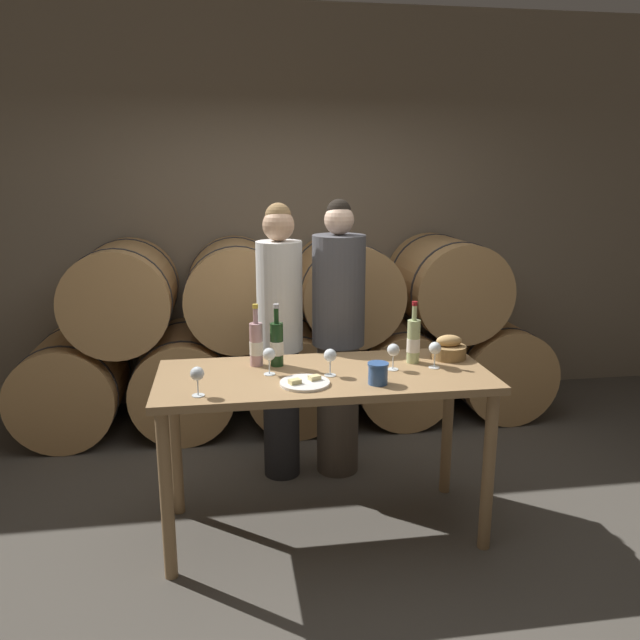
{
  "coord_description": "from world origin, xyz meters",
  "views": [
    {
      "loc": [
        -0.49,
        -3.05,
        1.94
      ],
      "look_at": [
        0.0,
        0.14,
        1.16
      ],
      "focal_mm": 35.0,
      "sensor_mm": 36.0,
      "label": 1
    }
  ],
  "objects_px": {
    "wine_bottle_red": "(277,344)",
    "bread_basket": "(449,349)",
    "person_right": "(338,338)",
    "wine_glass_right": "(393,351)",
    "wine_bottle_white": "(413,341)",
    "wine_glass_left": "(269,355)",
    "person_left": "(280,338)",
    "wine_glass_far_left": "(197,375)",
    "wine_bottle_rose": "(256,344)",
    "cheese_plate": "(305,383)",
    "tasting_table": "(324,395)",
    "wine_glass_center": "(330,356)",
    "wine_glass_far_right": "(435,349)",
    "blue_crock": "(378,372)"
  },
  "relations": [
    {
      "from": "wine_bottle_white",
      "to": "wine_bottle_rose",
      "type": "height_order",
      "value": "wine_bottle_white"
    },
    {
      "from": "cheese_plate",
      "to": "tasting_table",
      "type": "bearing_deg",
      "value": 52.16
    },
    {
      "from": "wine_bottle_rose",
      "to": "bread_basket",
      "type": "xyz_separation_m",
      "value": [
        1.07,
        -0.03,
        -0.07
      ]
    },
    {
      "from": "wine_glass_center",
      "to": "blue_crock",
      "type": "bearing_deg",
      "value": -37.01
    },
    {
      "from": "wine_bottle_red",
      "to": "bread_basket",
      "type": "height_order",
      "value": "wine_bottle_red"
    },
    {
      "from": "wine_bottle_red",
      "to": "person_right",
      "type": "bearing_deg",
      "value": 50.19
    },
    {
      "from": "wine_bottle_red",
      "to": "wine_glass_far_left",
      "type": "xyz_separation_m",
      "value": [
        -0.41,
        -0.41,
        -0.02
      ]
    },
    {
      "from": "bread_basket",
      "to": "wine_glass_left",
      "type": "xyz_separation_m",
      "value": [
        -1.01,
        -0.13,
        0.05
      ]
    },
    {
      "from": "wine_bottle_red",
      "to": "wine_glass_far_right",
      "type": "distance_m",
      "value": 0.84
    },
    {
      "from": "tasting_table",
      "to": "person_left",
      "type": "bearing_deg",
      "value": 103.76
    },
    {
      "from": "wine_bottle_red",
      "to": "wine_glass_center",
      "type": "relative_size",
      "value": 2.39
    },
    {
      "from": "wine_bottle_rose",
      "to": "wine_glass_far_right",
      "type": "height_order",
      "value": "wine_bottle_rose"
    },
    {
      "from": "person_left",
      "to": "wine_glass_far_left",
      "type": "height_order",
      "value": "person_left"
    },
    {
      "from": "wine_bottle_rose",
      "to": "wine_glass_far_left",
      "type": "distance_m",
      "value": 0.52
    },
    {
      "from": "cheese_plate",
      "to": "wine_glass_right",
      "type": "distance_m",
      "value": 0.52
    },
    {
      "from": "bread_basket",
      "to": "wine_glass_left",
      "type": "relative_size",
      "value": 1.37
    },
    {
      "from": "wine_bottle_rose",
      "to": "wine_glass_far_left",
      "type": "xyz_separation_m",
      "value": [
        -0.3,
        -0.43,
        -0.02
      ]
    },
    {
      "from": "tasting_table",
      "to": "wine_glass_right",
      "type": "height_order",
      "value": "wine_glass_right"
    },
    {
      "from": "wine_glass_far_right",
      "to": "wine_bottle_rose",
      "type": "bearing_deg",
      "value": 168.73
    },
    {
      "from": "person_right",
      "to": "tasting_table",
      "type": "bearing_deg",
      "value": -106.28
    },
    {
      "from": "wine_bottle_white",
      "to": "wine_glass_left",
      "type": "relative_size",
      "value": 2.4
    },
    {
      "from": "wine_bottle_red",
      "to": "wine_bottle_rose",
      "type": "distance_m",
      "value": 0.11
    },
    {
      "from": "wine_bottle_red",
      "to": "wine_glass_far_left",
      "type": "height_order",
      "value": "wine_bottle_red"
    },
    {
      "from": "wine_bottle_white",
      "to": "wine_glass_left",
      "type": "distance_m",
      "value": 0.8
    },
    {
      "from": "person_right",
      "to": "cheese_plate",
      "type": "height_order",
      "value": "person_right"
    },
    {
      "from": "wine_bottle_white",
      "to": "blue_crock",
      "type": "xyz_separation_m",
      "value": [
        -0.27,
        -0.31,
        -0.06
      ]
    },
    {
      "from": "wine_bottle_red",
      "to": "wine_bottle_white",
      "type": "xyz_separation_m",
      "value": [
        0.74,
        -0.06,
        0.0
      ]
    },
    {
      "from": "wine_bottle_red",
      "to": "wine_glass_far_right",
      "type": "bearing_deg",
      "value": -11.34
    },
    {
      "from": "wine_bottle_white",
      "to": "person_left",
      "type": "bearing_deg",
      "value": 139.66
    },
    {
      "from": "tasting_table",
      "to": "wine_glass_far_right",
      "type": "height_order",
      "value": "wine_glass_far_right"
    },
    {
      "from": "tasting_table",
      "to": "wine_bottle_white",
      "type": "distance_m",
      "value": 0.58
    },
    {
      "from": "cheese_plate",
      "to": "wine_bottle_rose",
      "type": "bearing_deg",
      "value": 122.25
    },
    {
      "from": "person_right",
      "to": "wine_glass_right",
      "type": "height_order",
      "value": "person_right"
    },
    {
      "from": "cheese_plate",
      "to": "wine_glass_far_right",
      "type": "relative_size",
      "value": 1.74
    },
    {
      "from": "blue_crock",
      "to": "wine_glass_right",
      "type": "distance_m",
      "value": 0.25
    },
    {
      "from": "tasting_table",
      "to": "wine_bottle_red",
      "type": "xyz_separation_m",
      "value": [
        -0.23,
        0.17,
        0.24
      ]
    },
    {
      "from": "person_right",
      "to": "blue_crock",
      "type": "height_order",
      "value": "person_right"
    },
    {
      "from": "bread_basket",
      "to": "cheese_plate",
      "type": "bearing_deg",
      "value": -159.95
    },
    {
      "from": "wine_glass_far_left",
      "to": "wine_glass_center",
      "type": "bearing_deg",
      "value": 16.53
    },
    {
      "from": "wine_bottle_white",
      "to": "blue_crock",
      "type": "relative_size",
      "value": 3.17
    },
    {
      "from": "wine_bottle_white",
      "to": "cheese_plate",
      "type": "height_order",
      "value": "wine_bottle_white"
    },
    {
      "from": "wine_bottle_white",
      "to": "wine_glass_far_right",
      "type": "distance_m",
      "value": 0.14
    },
    {
      "from": "wine_bottle_white",
      "to": "wine_glass_right",
      "type": "bearing_deg",
      "value": -142.87
    },
    {
      "from": "wine_bottle_red",
      "to": "wine_bottle_white",
      "type": "relative_size",
      "value": 0.99
    },
    {
      "from": "wine_bottle_red",
      "to": "wine_glass_left",
      "type": "relative_size",
      "value": 2.39
    },
    {
      "from": "wine_bottle_rose",
      "to": "cheese_plate",
      "type": "xyz_separation_m",
      "value": [
        0.22,
        -0.34,
        -0.11
      ]
    },
    {
      "from": "wine_bottle_rose",
      "to": "wine_glass_right",
      "type": "distance_m",
      "value": 0.73
    },
    {
      "from": "wine_bottle_white",
      "to": "bread_basket",
      "type": "relative_size",
      "value": 1.75
    },
    {
      "from": "wine_glass_far_left",
      "to": "wine_glass_right",
      "type": "distance_m",
      "value": 1.03
    },
    {
      "from": "wine_glass_far_left",
      "to": "cheese_plate",
      "type": "bearing_deg",
      "value": 9.15
    }
  ]
}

